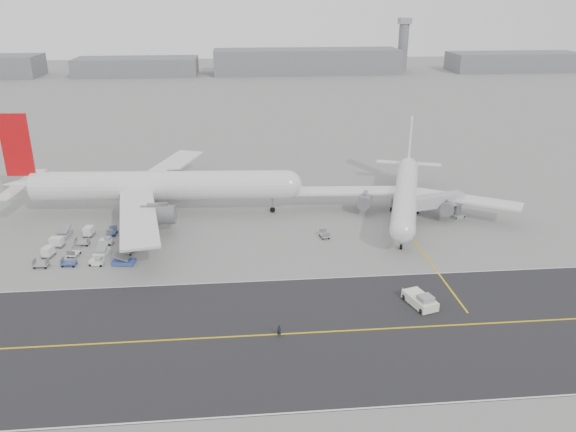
{
  "coord_description": "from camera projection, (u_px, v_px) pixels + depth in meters",
  "views": [
    {
      "loc": [
        -3.12,
        -84.02,
        43.69
      ],
      "look_at": [
        5.8,
        12.0,
        5.72
      ],
      "focal_mm": 35.0,
      "sensor_mm": 36.0,
      "label": 1
    }
  ],
  "objects": [
    {
      "name": "airliner_b",
      "position": [
        406.0,
        192.0,
        119.26
      ],
      "size": [
        45.43,
        46.32,
        16.53
      ],
      "rotation": [
        0.0,
        0.0,
        -0.31
      ],
      "color": "silver",
      "rests_on": "ground"
    },
    {
      "name": "stray_dolly",
      "position": [
        324.0,
        238.0,
        108.6
      ],
      "size": [
        1.78,
        2.53,
        1.44
      ],
      "primitive_type": null,
      "rotation": [
        0.0,
        0.0,
        0.16
      ],
      "color": "silver",
      "rests_on": "ground"
    },
    {
      "name": "taxiway",
      "position": [
        302.0,
        333.0,
        77.89
      ],
      "size": [
        220.0,
        59.0,
        0.03
      ],
      "color": "#28282A",
      "rests_on": "ground"
    },
    {
      "name": "horizon_buildings",
      "position": [
        290.0,
        73.0,
        337.58
      ],
      "size": [
        520.0,
        28.0,
        28.0
      ],
      "primitive_type": null,
      "color": "slate",
      "rests_on": "ground"
    },
    {
      "name": "gse_cluster",
      "position": [
        92.0,
        250.0,
        103.45
      ],
      "size": [
        24.35,
        23.69,
        1.94
      ],
      "primitive_type": null,
      "rotation": [
        0.0,
        0.0,
        -0.14
      ],
      "color": "gray",
      "rests_on": "ground"
    },
    {
      "name": "ground_crew_a",
      "position": [
        279.0,
        331.0,
        76.7
      ],
      "size": [
        0.78,
        0.66,
        1.82
      ],
      "primitive_type": "imported",
      "rotation": [
        0.0,
        0.0,
        -0.41
      ],
      "color": "black",
      "rests_on": "ground"
    },
    {
      "name": "jet_bridge",
      "position": [
        432.0,
        203.0,
        115.27
      ],
      "size": [
        15.37,
        6.64,
        5.75
      ],
      "rotation": [
        0.0,
        0.0,
        0.26
      ],
      "color": "gray",
      "rests_on": "ground"
    },
    {
      "name": "pushback_tug",
      "position": [
        421.0,
        300.0,
        84.53
      ],
      "size": [
        4.4,
        7.77,
        2.2
      ],
      "rotation": [
        0.0,
        0.0,
        0.3
      ],
      "color": "white",
      "rests_on": "ground"
    },
    {
      "name": "ground",
      "position": [
        260.0,
        275.0,
        94.12
      ],
      "size": [
        700.0,
        700.0,
        0.0
      ],
      "primitive_type": "plane",
      "color": "gray",
      "rests_on": "ground"
    },
    {
      "name": "control_tower",
      "position": [
        403.0,
        44.0,
        342.28
      ],
      "size": [
        7.0,
        7.0,
        31.25
      ],
      "color": "slate",
      "rests_on": "ground"
    },
    {
      "name": "airliner_a",
      "position": [
        154.0,
        186.0,
        118.41
      ],
      "size": [
        63.12,
        62.26,
        21.76
      ],
      "rotation": [
        0.0,
        0.0,
        1.5
      ],
      "color": "silver",
      "rests_on": "ground"
    }
  ]
}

